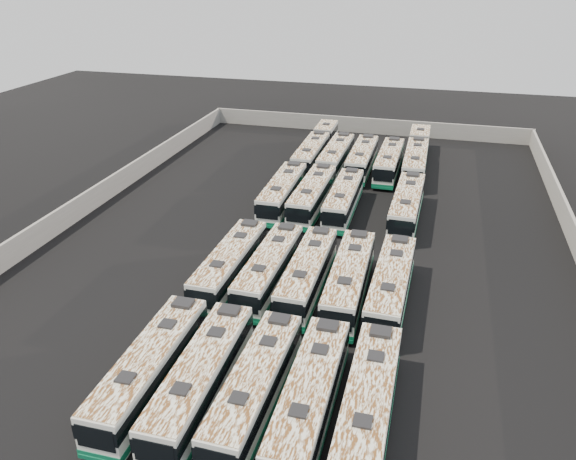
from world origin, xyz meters
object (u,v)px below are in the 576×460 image
(bus_midfront_center, at_px, (307,274))
(bus_back_center, at_px, (362,159))
(bus_midfront_far_right, at_px, (391,286))
(bus_midback_left, at_px, (312,195))
(bus_midback_far_right, at_px, (407,206))
(bus_midfront_left, at_px, (269,269))
(bus_midback_far_left, at_px, (283,193))
(bus_front_left, at_px, (201,379))
(bus_back_far_right, at_px, (417,155))
(bus_front_right, at_px, (310,398))
(bus_front_far_left, at_px, (151,369))
(bus_front_far_right, at_px, (368,407))
(bus_midback_center, at_px, (343,199))
(bus_back_right, at_px, (389,162))
(bus_back_far_left, at_px, (316,148))
(bus_front_center, at_px, (255,387))
(bus_midfront_right, at_px, (349,280))
(bus_midfront_far_left, at_px, (230,265))
(bus_back_left, at_px, (336,157))

(bus_midfront_center, bearing_deg, bus_back_center, 89.88)
(bus_midfront_far_right, relative_size, bus_back_center, 1.02)
(bus_midback_left, relative_size, bus_midback_far_right, 0.99)
(bus_midfront_left, bearing_deg, bus_midback_far_left, 102.90)
(bus_front_left, relative_size, bus_back_far_right, 0.64)
(bus_front_right, height_order, bus_back_center, bus_front_right)
(bus_front_far_left, xyz_separation_m, bus_front_left, (3.10, -0.03, 0.01))
(bus_front_far_right, distance_m, bus_midback_center, 28.06)
(bus_front_far_right, bearing_deg, bus_back_right, 94.42)
(bus_midback_center, bearing_deg, bus_back_far_left, 111.48)
(bus_front_far_right, xyz_separation_m, bus_midback_far_right, (-0.09, 27.23, 0.01))
(bus_back_far_right, bearing_deg, bus_front_left, -102.17)
(bus_midfront_left, bearing_deg, bus_midfront_center, -0.39)
(bus_front_center, height_order, bus_midback_far_left, bus_midback_far_left)
(bus_back_center, height_order, bus_back_far_right, bus_back_far_right)
(bus_midfront_right, distance_m, bus_midback_far_right, 15.16)
(bus_front_far_left, bearing_deg, bus_back_right, 76.49)
(bus_front_far_left, xyz_separation_m, bus_midback_far_left, (0.04, 27.57, 0.01))
(bus_midfront_far_right, xyz_separation_m, bus_back_far_left, (-12.21, 30.54, -0.03))
(bus_back_far_left, distance_m, bus_back_far_right, 12.16)
(bus_front_center, relative_size, bus_midback_left, 0.97)
(bus_midfront_far_left, height_order, bus_midback_left, bus_midback_left)
(bus_front_right, height_order, bus_back_right, bus_front_right)
(bus_midfront_right, xyz_separation_m, bus_back_far_left, (-9.21, 30.49, -0.03))
(bus_front_far_left, distance_m, bus_back_far_left, 43.03)
(bus_front_far_right, xyz_separation_m, bus_midfront_center, (-6.19, 12.49, -0.04))
(bus_midfront_far_right, xyz_separation_m, bus_back_left, (-9.17, 27.44, -0.01))
(bus_midfront_left, height_order, bus_midfront_right, bus_midfront_right)
(bus_back_far_left, height_order, bus_back_far_right, bus_back_far_right)
(bus_midback_far_right, xyz_separation_m, bus_back_left, (-9.15, 12.52, -0.02))
(bus_front_left, bearing_deg, bus_back_far_left, 93.50)
(bus_back_right, bearing_deg, bus_back_left, -179.72)
(bus_front_center, bearing_deg, bus_midfront_left, 104.49)
(bus_front_right, relative_size, bus_midfront_center, 1.01)
(bus_back_left, bearing_deg, bus_front_far_right, -76.31)
(bus_front_center, height_order, bus_midback_far_right, bus_midback_far_right)
(bus_midfront_far_right, xyz_separation_m, bus_midback_center, (-6.06, 15.07, -0.06))
(bus_front_far_left, relative_size, bus_midfront_far_right, 0.99)
(bus_midback_far_right, bearing_deg, bus_midback_far_left, -179.42)
(bus_front_left, distance_m, bus_midfront_right, 13.99)
(bus_front_left, bearing_deg, bus_back_right, 80.64)
(bus_midfront_left, height_order, bus_back_left, bus_back_left)
(bus_front_left, distance_m, bus_midback_far_left, 27.77)
(bus_midfront_right, height_order, bus_back_far_right, bus_back_far_right)
(bus_back_far_left, bearing_deg, bus_midfront_far_left, -90.32)
(bus_midfront_center, relative_size, bus_midback_left, 0.97)
(bus_front_far_left, relative_size, bus_front_right, 1.01)
(bus_front_far_left, bearing_deg, bus_midback_left, 83.23)
(bus_midfront_left, height_order, bus_midback_far_right, bus_midback_far_right)
(bus_back_center, bearing_deg, bus_front_far_right, -81.19)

